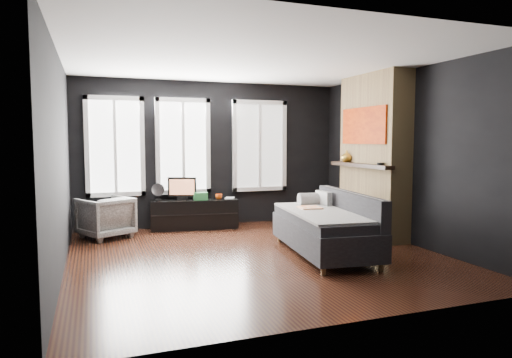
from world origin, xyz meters
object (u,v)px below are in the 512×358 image
object	(u,v)px
media_console	(194,214)
monitor	(182,187)
book	(225,192)
sofa	(324,223)
armchair	(106,215)
mantel_vase	(347,156)
mug	(219,196)

from	to	relation	value
media_console	monitor	size ratio (longest dim) A/B	3.00
book	sofa	bearing A→B (deg)	-73.03
armchair	mantel_vase	xyz separation A→B (m)	(4.00, -0.90, 0.95)
monitor	book	size ratio (longest dim) A/B	2.39
mug	monitor	bearing A→B (deg)	166.48
armchair	book	distance (m)	2.15
mug	book	bearing A→B (deg)	27.28
mug	media_console	bearing A→B (deg)	162.99
mantel_vase	monitor	bearing A→B (deg)	155.54
sofa	mantel_vase	size ratio (longest dim) A/B	10.13
mantel_vase	mug	bearing A→B (deg)	152.38
monitor	book	world-z (taller)	monitor
monitor	mug	size ratio (longest dim) A/B	4.16
media_console	monitor	bearing A→B (deg)	-178.35
media_console	mug	bearing A→B (deg)	-9.24
mug	mantel_vase	xyz separation A→B (m)	(2.02, -1.06, 0.73)
book	mantel_vase	bearing A→B (deg)	-31.15
sofa	media_console	distance (m)	2.84
media_console	book	world-z (taller)	book
book	mantel_vase	xyz separation A→B (m)	(1.88, -1.13, 0.68)
armchair	book	bearing A→B (deg)	158.07
mug	book	distance (m)	0.17
monitor	sofa	bearing A→B (deg)	-38.44
armchair	mug	xyz separation A→B (m)	(1.98, 0.16, 0.22)
book	mantel_vase	world-z (taller)	mantel_vase
sofa	armchair	distance (m)	3.62
sofa	monitor	bearing A→B (deg)	127.58
sofa	book	world-z (taller)	sofa
mug	sofa	bearing A→B (deg)	-69.36
media_console	armchair	bearing A→B (deg)	-161.61
sofa	media_console	xyz separation A→B (m)	(-1.32, 2.50, -0.18)
media_console	monitor	world-z (taller)	monitor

